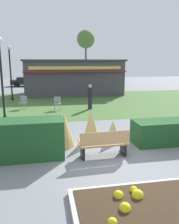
% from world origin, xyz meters
% --- Properties ---
extents(ground_plane, '(80.00, 80.00, 0.00)m').
position_xyz_m(ground_plane, '(0.00, 0.00, 0.00)').
color(ground_plane, slate).
extents(lawn_patch, '(36.00, 12.00, 0.01)m').
position_xyz_m(lawn_patch, '(0.00, 11.24, 0.00)').
color(lawn_patch, '#446B33').
rests_on(lawn_patch, ground_plane).
extents(flower_bed, '(4.29, 1.89, 0.33)m').
position_xyz_m(flower_bed, '(0.55, -2.74, 0.09)').
color(flower_bed, beige).
rests_on(flower_bed, ground_plane).
extents(park_bench, '(1.72, 0.58, 0.95)m').
position_xyz_m(park_bench, '(-0.13, 0.25, 0.48)').
color(park_bench, tan).
rests_on(park_bench, ground_plane).
extents(hedge_left, '(2.53, 1.10, 1.32)m').
position_xyz_m(hedge_left, '(-2.73, 0.73, 0.66)').
color(hedge_left, '#1E4C23').
rests_on(hedge_left, ground_plane).
extents(hedge_right, '(2.67, 1.10, 0.93)m').
position_xyz_m(hedge_right, '(2.68, 1.16, 0.47)').
color(hedge_right, '#1E4C23').
rests_on(hedge_right, ground_plane).
extents(ornamental_grass_behind_left, '(0.61, 0.61, 1.31)m').
position_xyz_m(ornamental_grass_behind_left, '(-1.36, 1.46, 0.66)').
color(ornamental_grass_behind_left, tan).
rests_on(ornamental_grass_behind_left, ground_plane).
extents(ornamental_grass_behind_right, '(0.65, 0.65, 0.91)m').
position_xyz_m(ornamental_grass_behind_right, '(0.59, 1.61, 0.45)').
color(ornamental_grass_behind_right, tan).
rests_on(ornamental_grass_behind_right, ground_plane).
extents(ornamental_grass_behind_center, '(0.78, 0.78, 1.30)m').
position_xyz_m(ornamental_grass_behind_center, '(-1.34, 1.61, 0.65)').
color(ornamental_grass_behind_center, tan).
rests_on(ornamental_grass_behind_center, ground_plane).
extents(ornamental_grass_behind_far, '(0.71, 0.71, 1.39)m').
position_xyz_m(ornamental_grass_behind_far, '(-0.24, 1.91, 0.70)').
color(ornamental_grass_behind_far, tan).
rests_on(ornamental_grass_behind_far, ground_plane).
extents(lamppost_mid, '(0.36, 0.36, 4.51)m').
position_xyz_m(lamppost_mid, '(-4.32, 6.43, 2.82)').
color(lamppost_mid, black).
rests_on(lamppost_mid, ground_plane).
extents(lamppost_far, '(0.36, 0.36, 4.51)m').
position_xyz_m(lamppost_far, '(-4.78, 13.39, 2.82)').
color(lamppost_far, black).
rests_on(lamppost_far, ground_plane).
extents(food_kiosk, '(9.57, 5.24, 3.39)m').
position_xyz_m(food_kiosk, '(0.80, 16.44, 1.71)').
color(food_kiosk, '#47424C').
rests_on(food_kiosk, ground_plane).
extents(cafe_chair_west, '(0.47, 0.47, 0.89)m').
position_xyz_m(cafe_chair_west, '(-1.25, 8.52, 0.53)').
color(cafe_chair_west, gray).
rests_on(cafe_chair_west, ground_plane).
extents(cafe_chair_east, '(0.57, 0.57, 0.89)m').
position_xyz_m(cafe_chair_east, '(-3.55, 9.38, 0.53)').
color(cafe_chair_east, gray).
rests_on(cafe_chair_east, ground_plane).
extents(person_strolling, '(0.34, 0.34, 1.69)m').
position_xyz_m(person_strolling, '(0.98, 8.44, 0.86)').
color(person_strolling, '#23232D').
rests_on(person_strolling, ground_plane).
extents(parked_car_west_slot, '(4.23, 2.11, 1.20)m').
position_xyz_m(parked_car_west_slot, '(-4.34, 25.12, 0.64)').
color(parked_car_west_slot, black).
rests_on(parked_car_west_slot, ground_plane).
extents(parked_car_center_slot, '(4.34, 2.33, 1.20)m').
position_xyz_m(parked_car_center_slot, '(1.04, 25.12, 0.64)').
color(parked_car_center_slot, silver).
rests_on(parked_car_center_slot, ground_plane).
extents(parked_car_east_slot, '(4.24, 2.13, 1.20)m').
position_xyz_m(parked_car_east_slot, '(6.18, 25.12, 0.64)').
color(parked_car_east_slot, maroon).
rests_on(parked_car_east_slot, ground_plane).
extents(tree_right_bg, '(2.80, 2.80, 8.02)m').
position_xyz_m(tree_right_bg, '(4.52, 30.23, 6.54)').
color(tree_right_bg, brown).
rests_on(tree_right_bg, ground_plane).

